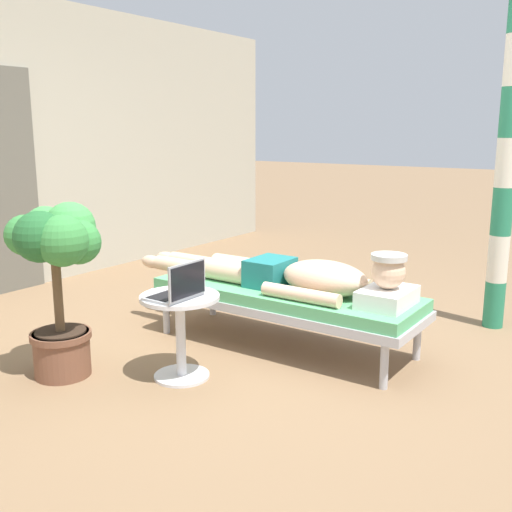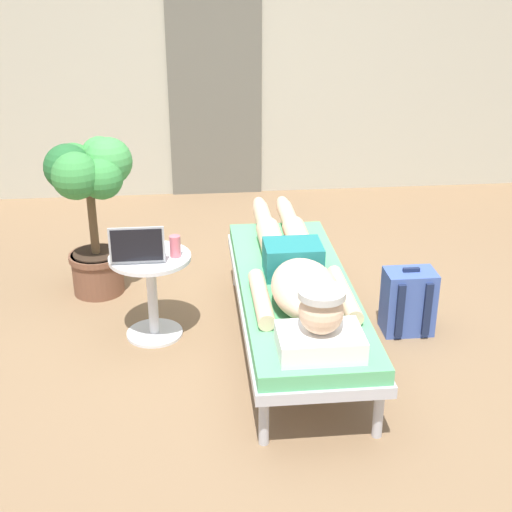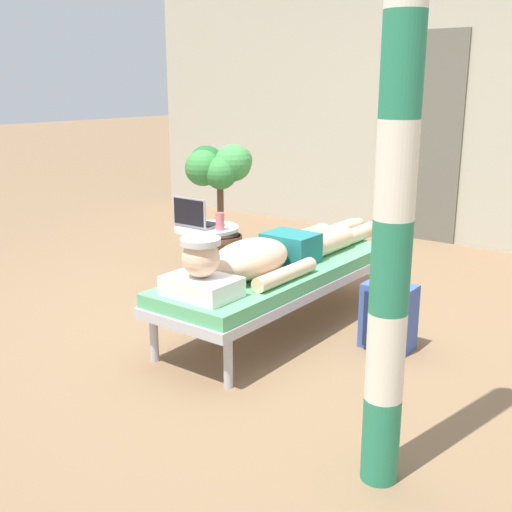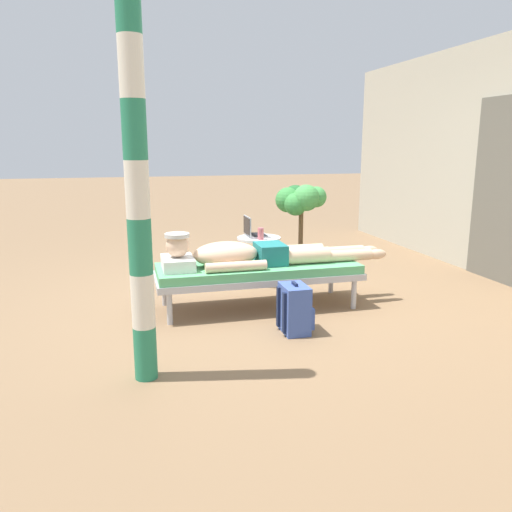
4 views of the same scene
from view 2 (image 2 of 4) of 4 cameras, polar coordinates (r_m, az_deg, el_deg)
name	(u,v)px [view 2 (image 2 of 4)]	position (r m, az deg, el deg)	size (l,w,h in m)	color
ground_plane	(255,344)	(4.26, -0.04, -7.11)	(40.00, 40.00, 0.00)	#846647
house_wall_back	(248,45)	(6.64, -0.64, 16.59)	(7.60, 0.20, 2.70)	#B2AD99
house_door_panel	(215,85)	(6.56, -3.32, 13.55)	(0.84, 0.03, 2.04)	#625F54
lounge_chair	(295,294)	(4.08, 3.17, -3.09)	(0.65, 1.92, 0.42)	#B7B7BC
person_reclining	(298,273)	(3.93, 3.40, -1.36)	(0.53, 2.17, 0.33)	white
side_table	(151,282)	(4.24, -8.39, -2.06)	(0.48, 0.48, 0.52)	silver
laptop	(138,251)	(4.10, -9.43, 0.44)	(0.31, 0.24, 0.23)	#A5A8AD
drink_glass	(175,246)	(4.12, -6.50, 0.78)	(0.06, 0.06, 0.13)	#D86672
backpack	(408,302)	(4.41, 12.09, -3.61)	(0.30, 0.26, 0.42)	#3F59A5
potted_plant	(90,192)	(4.71, -13.15, 5.03)	(0.55, 0.59, 1.07)	brown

